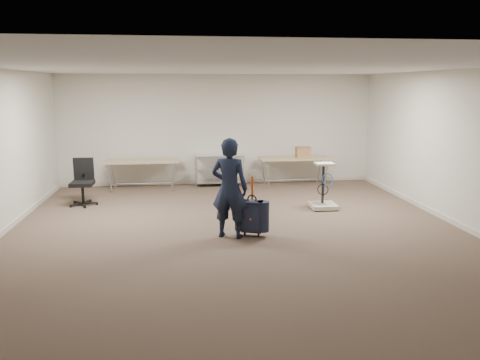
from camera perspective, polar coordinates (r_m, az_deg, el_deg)
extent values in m
plane|color=#47372B|center=(7.95, -0.13, -6.94)|extent=(9.00, 9.00, 0.00)
plane|color=silver|center=(12.08, -2.72, 6.14)|extent=(8.00, 0.00, 8.00)
plane|color=silver|center=(3.32, 9.38, -8.13)|extent=(8.00, 0.00, 8.00)
plane|color=silver|center=(9.03, 26.01, 3.23)|extent=(0.00, 9.00, 9.00)
plane|color=silver|center=(7.55, -0.14, 13.66)|extent=(8.00, 8.00, 0.00)
cube|color=beige|center=(12.26, -2.66, -0.16)|extent=(8.00, 0.02, 0.10)
cube|color=beige|center=(9.28, 25.24, -5.04)|extent=(0.02, 9.00, 0.10)
cube|color=tan|center=(11.62, -11.87, 2.29)|extent=(1.80, 0.75, 0.03)
cylinder|color=gray|center=(11.72, -11.75, -0.43)|extent=(1.50, 0.02, 0.02)
cylinder|color=gray|center=(11.48, -15.64, 0.15)|extent=(0.13, 0.04, 0.69)
cylinder|color=gray|center=(11.35, -8.14, 0.33)|extent=(0.13, 0.04, 0.69)
cylinder|color=gray|center=(12.07, -15.23, 0.70)|extent=(0.13, 0.04, 0.69)
cylinder|color=gray|center=(11.94, -8.09, 0.88)|extent=(0.13, 0.04, 0.69)
cube|color=tan|center=(11.92, 6.67, 2.67)|extent=(1.80, 0.75, 0.03)
cylinder|color=gray|center=(12.02, 6.61, 0.02)|extent=(1.50, 0.02, 0.02)
cylinder|color=gray|center=(11.53, 3.36, 0.60)|extent=(0.13, 0.04, 0.69)
cylinder|color=gray|center=(11.89, 10.48, 0.76)|extent=(0.13, 0.04, 0.69)
cylinder|color=gray|center=(12.12, 2.85, 1.13)|extent=(0.13, 0.04, 0.69)
cylinder|color=gray|center=(12.46, 9.66, 1.27)|extent=(0.13, 0.04, 0.69)
cylinder|color=silver|center=(11.66, -5.42, 0.95)|extent=(0.02, 0.02, 0.80)
cylinder|color=silver|center=(11.76, 0.44, 1.09)|extent=(0.02, 0.02, 0.80)
cylinder|color=silver|center=(12.11, -5.48, 1.34)|extent=(0.02, 0.02, 0.80)
cylinder|color=silver|center=(12.20, 0.16, 1.46)|extent=(0.02, 0.02, 0.80)
cube|color=silver|center=(11.97, -2.55, -0.20)|extent=(1.20, 0.45, 0.02)
cube|color=silver|center=(11.91, -2.57, 1.45)|extent=(1.20, 0.45, 0.02)
cube|color=silver|center=(11.85, -2.58, 3.02)|extent=(1.20, 0.45, 0.01)
imported|color=black|center=(7.73, -1.29, -1.01)|extent=(0.72, 0.59, 1.68)
cube|color=black|center=(7.89, 1.46, -4.38)|extent=(0.43, 0.33, 0.51)
cube|color=black|center=(7.99, 1.47, -6.22)|extent=(0.37, 0.26, 0.03)
cylinder|color=black|center=(8.01, 0.61, -6.55)|extent=(0.05, 0.07, 0.07)
cylinder|color=black|center=(7.97, 2.29, -6.66)|extent=(0.05, 0.07, 0.07)
torus|color=black|center=(7.82, 1.47, -2.36)|extent=(0.16, 0.08, 0.16)
cube|color=#FA500D|center=(7.80, 1.50, -0.99)|extent=(0.03, 0.02, 0.40)
cylinder|color=black|center=(10.54, -18.54, -2.69)|extent=(0.60, 0.60, 0.09)
cylinder|color=black|center=(10.50, -18.61, -1.60)|extent=(0.06, 0.06, 0.40)
cube|color=black|center=(10.45, -18.69, -0.42)|extent=(0.47, 0.47, 0.08)
cube|color=black|center=(10.61, -18.52, 1.31)|extent=(0.42, 0.07, 0.48)
cube|color=beige|center=(9.87, 10.09, -3.09)|extent=(0.52, 0.52, 0.08)
cylinder|color=black|center=(9.63, 9.25, -3.69)|extent=(0.06, 0.06, 0.04)
cylinder|color=black|center=(9.82, 10.09, -0.42)|extent=(0.05, 0.05, 0.84)
cube|color=beige|center=(9.70, 10.27, 1.94)|extent=(0.37, 0.31, 0.04)
torus|color=blue|center=(9.69, 10.64, 0.04)|extent=(0.27, 0.11, 0.26)
cube|color=olive|center=(11.92, 7.69, 3.38)|extent=(0.36, 0.27, 0.27)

